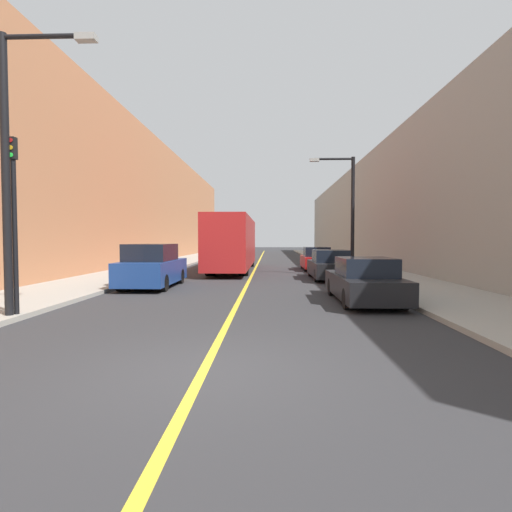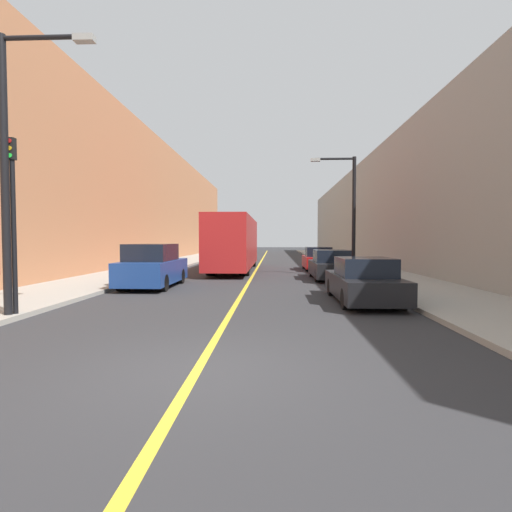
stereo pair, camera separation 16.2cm
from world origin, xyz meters
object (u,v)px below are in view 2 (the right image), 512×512
car_right_near (363,282)px  car_right_far (318,260)px  parked_suv_left (153,267)px  car_right_mid (331,266)px  street_lamp_left (13,156)px  street_lamp_right (350,207)px  traffic_light (13,219)px  bus (235,242)px

car_right_near → car_right_far: car_right_far is taller
parked_suv_left → car_right_mid: (8.07, 3.73, -0.18)m
street_lamp_left → car_right_mid: bearing=48.9°
car_right_near → street_lamp_right: (1.18, 8.81, 3.15)m
traffic_light → street_lamp_left: bearing=-50.2°
traffic_light → bus: bearing=76.1°
parked_suv_left → car_right_far: bearing=50.7°
car_right_far → car_right_mid: bearing=-90.2°
parked_suv_left → street_lamp_right: street_lamp_right is taller
car_right_far → traffic_light: size_ratio=0.94×
car_right_mid → traffic_light: traffic_light is taller
parked_suv_left → car_right_near: bearing=-24.8°
bus → parked_suv_left: 9.74m
street_lamp_right → traffic_light: street_lamp_right is taller
car_right_far → bus: bearing=-174.3°
car_right_mid → car_right_far: size_ratio=1.12×
traffic_light → car_right_mid: bearing=48.2°
bus → street_lamp_right: bearing=-32.6°
car_right_far → street_lamp_right: size_ratio=0.66×
street_lamp_left → car_right_far: bearing=60.9°
street_lamp_right → car_right_near: bearing=-97.6°
bus → street_lamp_right: (6.66, -4.26, 1.97)m
parked_suv_left → car_right_mid: size_ratio=0.98×
parked_suv_left → street_lamp_left: street_lamp_left is taller
bus → car_right_far: bus is taller
bus → street_lamp_left: 17.00m
bus → car_right_far: (5.50, 0.55, -1.15)m
car_right_mid → car_right_far: (0.02, 6.15, 0.01)m
car_right_near → car_right_mid: (-0.00, 7.46, 0.02)m
car_right_near → car_right_far: bearing=89.9°
bus → traffic_light: (-4.03, -16.25, 0.72)m
traffic_light → car_right_far: bearing=60.4°
car_right_near → parked_suv_left: bearing=155.2°
car_right_near → street_lamp_right: size_ratio=0.74×
bus → car_right_mid: 7.92m
car_right_mid → street_lamp_right: street_lamp_right is taller
car_right_near → car_right_mid: bearing=90.0°
parked_suv_left → car_right_far: (8.09, 9.89, -0.17)m
car_right_near → car_right_far: 13.62m
street_lamp_right → traffic_light: bearing=-131.7°
car_right_mid → traffic_light: bearing=-131.8°
car_right_mid → street_lamp_left: street_lamp_left is taller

